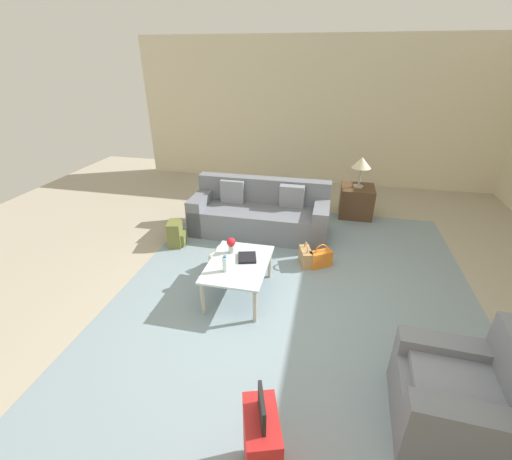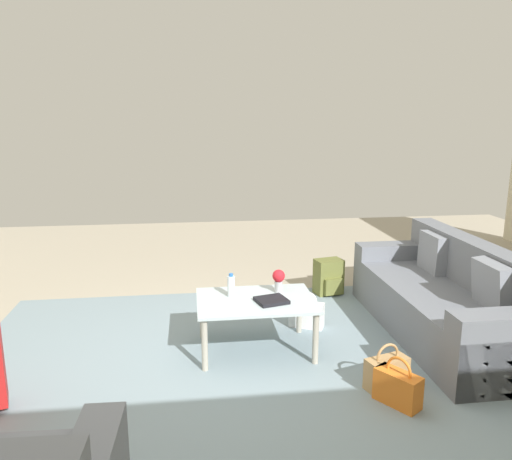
# 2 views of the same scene
# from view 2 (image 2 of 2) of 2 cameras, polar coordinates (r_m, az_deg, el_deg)

# --- Properties ---
(ground_plane) EXTENTS (12.00, 12.00, 0.00)m
(ground_plane) POSITION_cam_2_polar(r_m,az_deg,el_deg) (3.95, -5.04, -16.99)
(ground_plane) COLOR #A89E89
(area_rug) EXTENTS (5.20, 4.40, 0.01)m
(area_rug) POSITION_cam_2_polar(r_m,az_deg,el_deg) (3.85, 4.52, -17.83)
(area_rug) COLOR gray
(area_rug) RESTS_ON ground
(couch) EXTENTS (0.87, 2.24, 0.87)m
(couch) POSITION_cam_2_polar(r_m,az_deg,el_deg) (4.93, 21.12, -7.76)
(couch) COLOR slate
(couch) RESTS_ON ground
(coffee_table) EXTENTS (0.99, 0.71, 0.46)m
(coffee_table) POSITION_cam_2_polar(r_m,az_deg,el_deg) (4.26, -0.01, -8.68)
(coffee_table) COLOR silver
(coffee_table) RESTS_ON ground
(water_bottle) EXTENTS (0.06, 0.06, 0.20)m
(water_bottle) POSITION_cam_2_polar(r_m,az_deg,el_deg) (4.28, -2.86, -6.40)
(water_bottle) COLOR silver
(water_bottle) RESTS_ON coffee_table
(coffee_table_book) EXTENTS (0.29, 0.27, 0.03)m
(coffee_table_book) POSITION_cam_2_polar(r_m,az_deg,el_deg) (4.18, 1.78, -8.04)
(coffee_table_book) COLOR black
(coffee_table_book) RESTS_ON coffee_table
(flower_vase) EXTENTS (0.11, 0.11, 0.21)m
(flower_vase) POSITION_cam_2_polar(r_m,az_deg,el_deg) (4.37, 2.60, -5.59)
(flower_vase) COLOR #B2B7BC
(flower_vase) RESTS_ON coffee_table
(handbag_tan) EXTENTS (0.35, 0.23, 0.36)m
(handbag_tan) POSITION_cam_2_polar(r_m,az_deg,el_deg) (3.93, 14.71, -15.46)
(handbag_tan) COLOR tan
(handbag_tan) RESTS_ON ground
(handbag_white) EXTENTS (0.35, 0.27, 0.36)m
(handbag_white) POSITION_cam_2_polar(r_m,az_deg,el_deg) (4.84, 5.81, -9.54)
(handbag_white) COLOR white
(handbag_white) RESTS_ON ground
(handbag_orange) EXTENTS (0.30, 0.34, 0.36)m
(handbag_orange) POSITION_cam_2_polar(r_m,az_deg,el_deg) (3.76, 15.89, -16.92)
(handbag_orange) COLOR orange
(handbag_orange) RESTS_ON ground
(backpack_olive) EXTENTS (0.34, 0.30, 0.40)m
(backpack_olive) POSITION_cam_2_polar(r_m,az_deg,el_deg) (5.72, 8.32, -5.39)
(backpack_olive) COLOR olive
(backpack_olive) RESTS_ON ground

